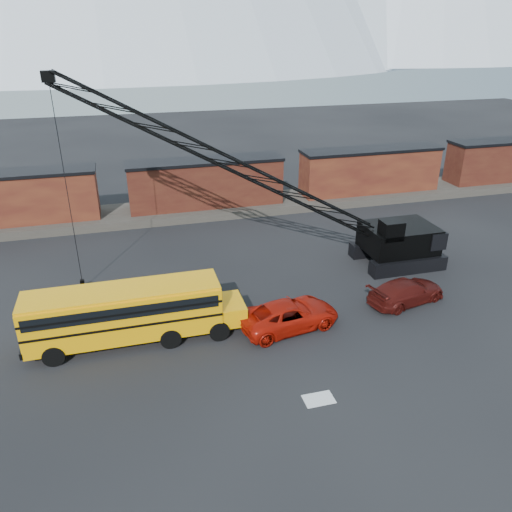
{
  "coord_description": "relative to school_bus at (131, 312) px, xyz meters",
  "views": [
    {
      "loc": [
        -6.96,
        -20.47,
        15.54
      ],
      "look_at": [
        0.12,
        5.49,
        3.0
      ],
      "focal_mm": 35.0,
      "sensor_mm": 36.0,
      "label": 1
    }
  ],
  "objects": [
    {
      "name": "crawler_crane",
      "position": [
        7.69,
        6.04,
        5.52
      ],
      "size": [
        24.78,
        4.42,
        13.48
      ],
      "color": "black",
      "rests_on": "ground"
    },
    {
      "name": "boxcar_east_far",
      "position": [
        39.39,
        19.0,
        0.97
      ],
      "size": [
        13.7,
        3.1,
        4.17
      ],
      "color": "#4F2416",
      "rests_on": "gravel_berm"
    },
    {
      "name": "red_pickup",
      "position": [
        8.48,
        -0.95,
        -1.0
      ],
      "size": [
        6.08,
        3.57,
        1.59
      ],
      "primitive_type": "imported",
      "rotation": [
        0.0,
        0.0,
        1.74
      ],
      "color": "#B01508",
      "rests_on": "ground"
    },
    {
      "name": "snow_patch",
      "position": [
        7.89,
        -7.0,
        -1.78
      ],
      "size": [
        1.4,
        0.9,
        0.02
      ],
      "primitive_type": "cube",
      "color": "silver",
      "rests_on": "ground"
    },
    {
      "name": "maroon_suv",
      "position": [
        16.29,
        -0.18,
        -1.05
      ],
      "size": [
        5.48,
        3.24,
        1.49
      ],
      "primitive_type": "imported",
      "rotation": [
        0.0,
        0.0,
        1.81
      ],
      "color": "#450F0C",
      "rests_on": "ground"
    },
    {
      "name": "boxcar_west_near",
      "position": [
        -8.61,
        19.0,
        0.97
      ],
      "size": [
        13.7,
        3.1,
        4.17
      ],
      "color": "#401512",
      "rests_on": "gravel_berm"
    },
    {
      "name": "boxcar_mid",
      "position": [
        7.39,
        19.0,
        0.97
      ],
      "size": [
        13.7,
        3.1,
        4.17
      ],
      "color": "#4F2416",
      "rests_on": "gravel_berm"
    },
    {
      "name": "gravel_berm",
      "position": [
        7.39,
        19.0,
        -1.44
      ],
      "size": [
        120.0,
        5.0,
        0.7
      ],
      "primitive_type": "cube",
      "color": "#4D4740",
      "rests_on": "ground"
    },
    {
      "name": "ground",
      "position": [
        7.39,
        -3.0,
        -1.79
      ],
      "size": [
        160.0,
        160.0,
        0.0
      ],
      "primitive_type": "plane",
      "color": "black",
      "rests_on": "ground"
    },
    {
      "name": "boxcar_east_near",
      "position": [
        23.39,
        19.0,
        0.97
      ],
      "size": [
        13.7,
        3.1,
        4.17
      ],
      "color": "#401512",
      "rests_on": "gravel_berm"
    },
    {
      "name": "school_bus",
      "position": [
        0.0,
        0.0,
        0.0
      ],
      "size": [
        11.65,
        2.65,
        3.19
      ],
      "color": "#EB9D04",
      "rests_on": "ground"
    }
  ]
}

